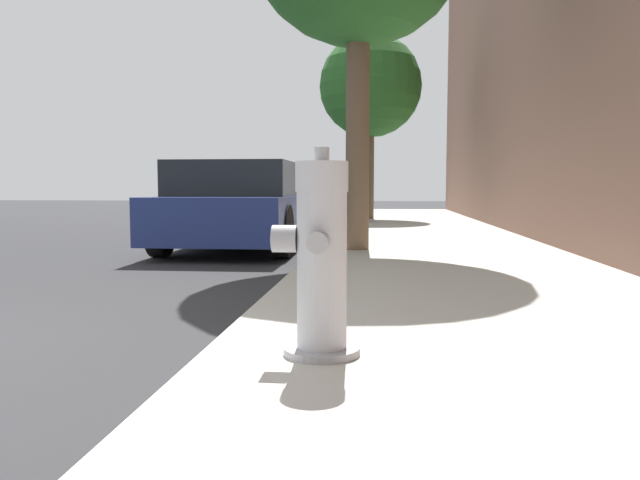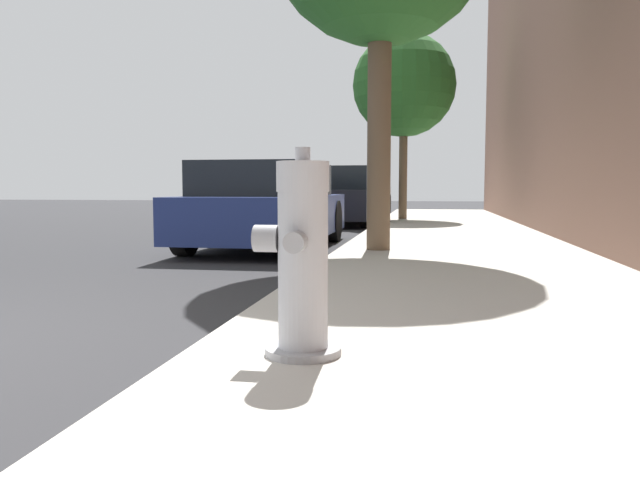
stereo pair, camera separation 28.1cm
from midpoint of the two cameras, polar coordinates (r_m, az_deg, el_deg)
name	(u,v)px [view 1 (the left image)]	position (r m, az deg, el deg)	size (l,w,h in m)	color
sidewalk_slab	(553,397)	(2.65, 17.63, -13.55)	(3.02, 40.00, 0.13)	#B7B2A8
fire_hydrant	(321,261)	(2.81, -2.82, -1.91)	(0.40, 0.41, 0.94)	#97979C
parked_car_near	(242,207)	(9.15, -8.05, 3.04)	(1.79, 3.97, 1.25)	navy
parked_car_mid	(307,197)	(15.03, -1.74, 3.95)	(1.73, 3.83, 1.38)	black
parked_car_far	(326,194)	(20.86, 0.21, 4.19)	(1.75, 3.84, 1.37)	#B7B7BC
street_tree_far	(370,86)	(15.77, 4.11, 13.85)	(2.51, 2.51, 4.51)	brown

